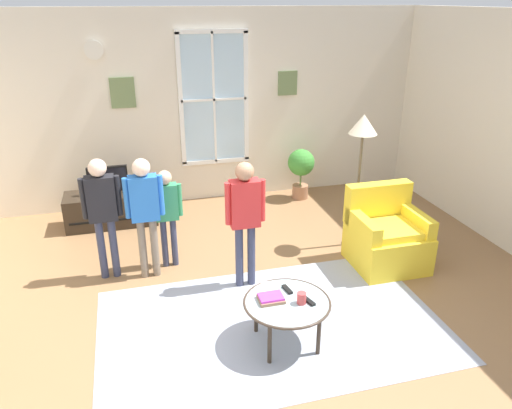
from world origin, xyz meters
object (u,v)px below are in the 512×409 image
Objects in this scene: armchair at (386,237)px; person_black_shirt at (102,206)px; tv_stand at (112,209)px; person_green_shirt at (167,208)px; potted_plant_by_window at (301,167)px; television at (108,179)px; person_blue_shirt at (145,205)px; person_red_shirt at (245,211)px; cup at (302,298)px; coffee_table at (287,304)px; remote_near_cup at (309,301)px; floor_lamp at (362,138)px; book_stack at (271,298)px; remote_near_books at (287,289)px.

armchair is 0.66× the size of person_black_shirt.
person_green_shirt is (0.63, -1.30, 0.49)m from tv_stand.
potted_plant_by_window is (2.09, 1.52, -0.22)m from person_green_shirt.
television is 1.54m from person_blue_shirt.
person_red_shirt is at bearing -122.75° from potted_plant_by_window.
television reaches higher than cup.
person_black_shirt is at bearing -90.78° from television.
potted_plant_by_window is at bearing 96.77° from armchair.
potted_plant_by_window is at bearing 70.20° from cup.
armchair reaches higher than coffee_table.
remote_near_cup is at bearing -43.98° from person_black_shirt.
tv_stand is 2.74m from potted_plant_by_window.
person_blue_shirt is 1.76× the size of potted_plant_by_window.
tv_stand is at bearing 89.22° from person_black_shirt.
tv_stand is 0.72× the size of floor_lamp.
coffee_table is 1.84m from person_green_shirt.
floor_lamp reaches higher than person_red_shirt.
coffee_table is 0.67× the size of person_green_shirt.
person_black_shirt is 0.83× the size of floor_lamp.
book_stack is at bearing -148.88° from armchair.
person_green_shirt reaches higher than remote_near_books.
remote_near_books is 0.10× the size of person_red_shirt.
armchair is 6.21× the size of remote_near_cup.
armchair is 0.78× the size of person_green_shirt.
person_red_shirt is 0.84× the size of floor_lamp.
floor_lamp reaches higher than coffee_table.
person_green_shirt is at bearing 119.36° from cup.
floor_lamp reaches higher than tv_stand.
floor_lamp is (1.38, 1.55, 0.94)m from coffee_table.
person_blue_shirt is at bearing 131.00° from remote_near_books.
person_black_shirt is 0.67m from person_green_shirt.
coffee_table is (1.46, -2.92, 0.18)m from tv_stand.
person_black_shirt is (-1.53, 1.38, 0.40)m from remote_near_books.
person_green_shirt is (0.65, 0.08, -0.13)m from person_black_shirt.
tv_stand is 3.37m from cup.
floor_lamp is at bearing -85.57° from potted_plant_by_window.
tv_stand is at bearing 154.34° from floor_lamp.
coffee_table is 0.56× the size of person_blue_shirt.
floor_lamp reaches higher than armchair.
remote_near_books is 0.09× the size of floor_lamp.
person_blue_shirt is at bearing -74.81° from tv_stand.
remote_near_cup is at bearing -108.74° from potted_plant_by_window.
television is 0.67× the size of potted_plant_by_window.
person_black_shirt is at bearing -179.74° from floor_lamp.
tv_stand is 8.28× the size of remote_near_cup.
armchair is at bearing -9.57° from person_black_shirt.
television is at bearing 147.67° from armchair.
book_stack is at bearing 156.08° from cup.
floor_lamp is (1.49, 0.55, 0.49)m from person_red_shirt.
person_green_shirt is at bearing 178.37° from floor_lamp.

